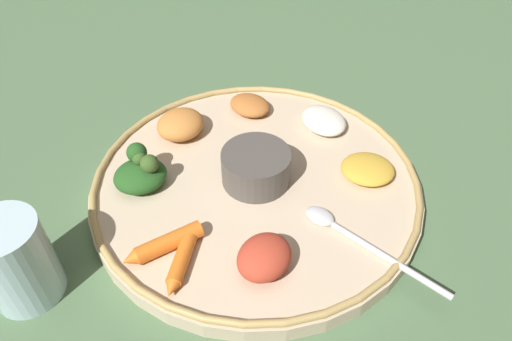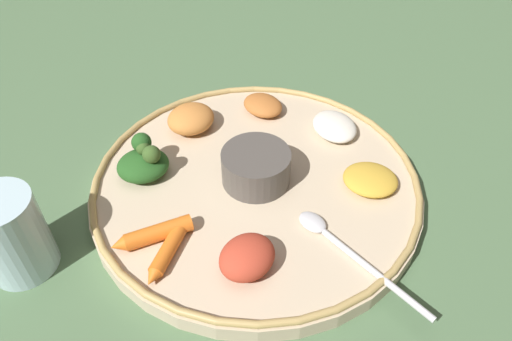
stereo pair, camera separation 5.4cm
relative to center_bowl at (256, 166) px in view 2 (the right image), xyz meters
The scene contains 14 objects.
ground_plane 0.04m from the center_bowl, ahead, with size 2.40×2.40×0.00m, color #4C6B47.
platter 0.03m from the center_bowl, ahead, with size 0.40×0.40×0.02m, color #C6B293.
platter_rim 0.02m from the center_bowl, ahead, with size 0.39×0.39×0.01m, color tan.
center_bowl is the anchor object (origin of this frame).
spoon 0.14m from the center_bowl, 85.50° to the left, with size 0.03×0.17×0.01m.
greens_pile 0.14m from the center_bowl, 50.29° to the right, with size 0.08×0.08×0.05m.
carrot_near_spoon 0.14m from the center_bowl, ahead, with size 0.09×0.05×0.02m.
carrot_outer 0.14m from the center_bowl, ahead, with size 0.08×0.05×0.02m.
mound_lentil_yellow 0.14m from the center_bowl, 130.50° to the left, with size 0.06×0.06×0.02m, color gold.
mound_chickpea 0.14m from the center_bowl, 139.50° to the right, with size 0.06×0.05×0.02m, color #B2662D.
mound_rice_white 0.14m from the center_bowl, behind, with size 0.07×0.06×0.02m, color silver.
mound_berbere_red 0.13m from the center_bowl, 40.50° to the left, with size 0.06×0.05×0.03m, color #B73D28.
mound_squash 0.13m from the center_bowl, 94.50° to the right, with size 0.06×0.06×0.03m, color #C67A38.
drinking_glass 0.27m from the center_bowl, 21.79° to the right, with size 0.07×0.07×0.10m.
Camera 2 is at (0.29, 0.29, 0.42)m, focal length 33.02 mm.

